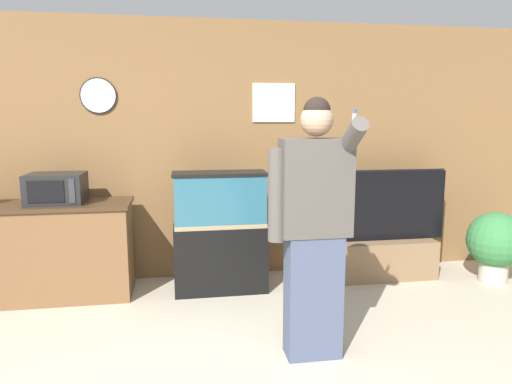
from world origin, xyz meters
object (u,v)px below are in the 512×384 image
object	(u,v)px
person_standing	(313,226)
aquarium_on_stand	(220,232)
tv_on_stand	(372,247)
microwave	(56,188)
counter_island	(37,251)
potted_plant	(496,242)

from	to	relation	value
person_standing	aquarium_on_stand	bearing A→B (deg)	111.31
tv_on_stand	person_standing	world-z (taller)	person_standing
microwave	tv_on_stand	size ratio (longest dim) A/B	0.31
counter_island	aquarium_on_stand	distance (m)	1.67
microwave	person_standing	xyz separation A→B (m)	(1.97, -1.40, -0.09)
potted_plant	person_standing	bearing A→B (deg)	-153.58
person_standing	potted_plant	xyz separation A→B (m)	(2.23, 1.11, -0.52)
microwave	tv_on_stand	distance (m)	3.11
aquarium_on_stand	person_standing	distance (m)	1.46
aquarium_on_stand	potted_plant	distance (m)	2.76
microwave	counter_island	bearing A→B (deg)	-179.79
microwave	potted_plant	distance (m)	4.25
tv_on_stand	potted_plant	bearing A→B (deg)	-15.07
counter_island	person_standing	bearing A→B (deg)	-32.66
microwave	aquarium_on_stand	world-z (taller)	microwave
potted_plant	counter_island	bearing A→B (deg)	176.29
microwave	aquarium_on_stand	size ratio (longest dim) A/B	0.42
counter_island	potted_plant	xyz separation A→B (m)	(4.41, -0.29, -0.04)
person_standing	potted_plant	world-z (taller)	person_standing
tv_on_stand	person_standing	xyz separation A→B (m)	(-1.07, -1.42, 0.59)
aquarium_on_stand	tv_on_stand	bearing A→B (deg)	3.86
person_standing	potted_plant	bearing A→B (deg)	26.42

